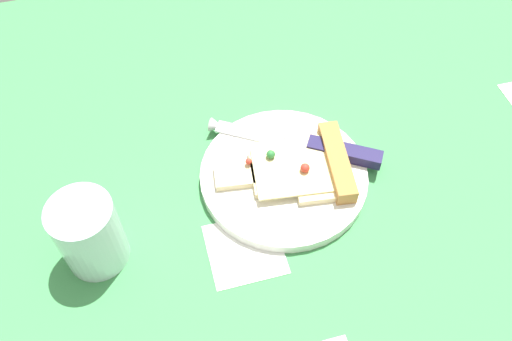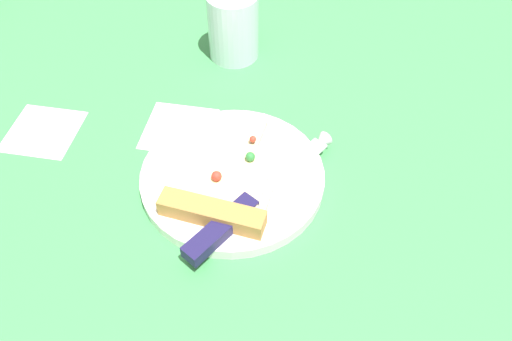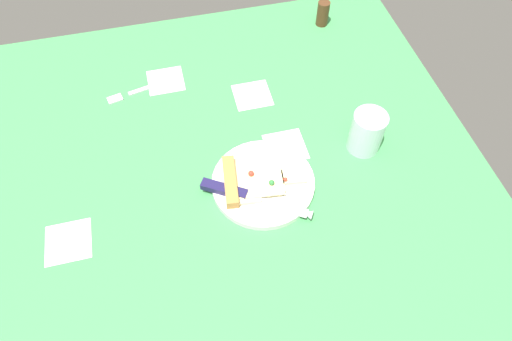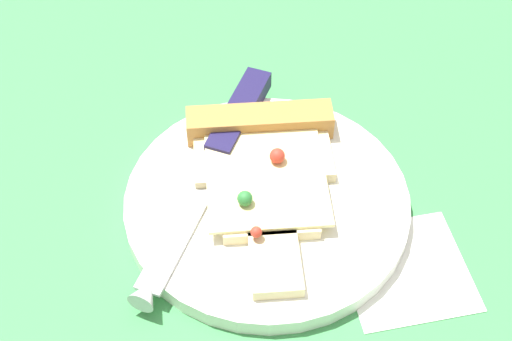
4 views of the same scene
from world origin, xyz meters
TOP-DOWN VIEW (x-y plane):
  - ground_plane at (-0.02, -0.01)cm, footprint 110.26×110.26cm
  - plate at (6.19, 4.71)cm, footprint 22.13×22.13cm
  - pizza_slice at (5.88, 2.11)cm, footprint 12.29×18.20cm
  - knife at (9.16, 0.04)cm, footprint 14.36×21.55cm
  - drinking_glass at (1.29, 29.53)cm, footprint 7.45×7.45cm

SIDE VIEW (x-z plane):
  - ground_plane at x=-0.02cm, z-range -3.00..0.00cm
  - plate at x=6.19cm, z-range 0.00..1.52cm
  - knife at x=9.16cm, z-range 0.90..3.35cm
  - pizza_slice at x=5.88cm, z-range 1.05..3.56cm
  - drinking_glass at x=1.29cm, z-range 0.00..10.05cm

